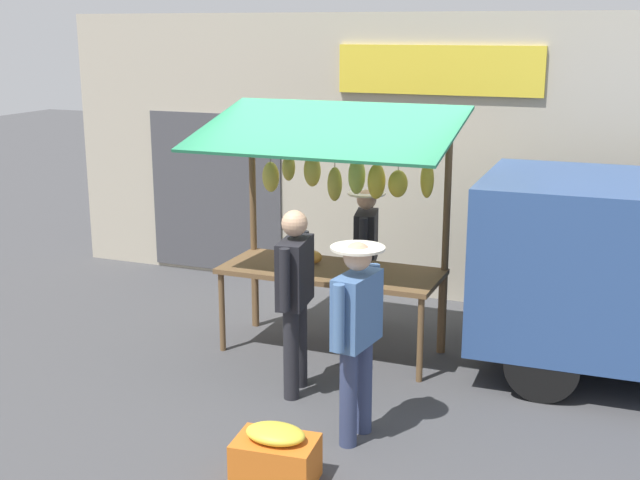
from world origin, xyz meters
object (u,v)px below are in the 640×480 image
Objects in this scene: market_stall at (335,202)px; shopper_in_grey_tee at (357,325)px; shopper_with_ponytail at (295,288)px; vendor_with_sunhat at (366,249)px; produce_crate_near at (276,456)px.

market_stall is 1.53× the size of shopper_in_grey_tee.
shopper_with_ponytail is (-0.05, 1.09, -0.57)m from market_stall.
shopper_with_ponytail reaches higher than shopper_in_grey_tee.
vendor_with_sunhat is at bearing -98.12° from market_stall.
shopper_in_grey_tee is at bearing 4.28° from vendor_with_sunhat.
shopper_with_ponytail is at bearing -71.82° from produce_crate_near.
vendor_with_sunhat is 0.95× the size of shopper_in_grey_tee.
shopper_in_grey_tee reaches higher than produce_crate_near.
produce_crate_near is at bearing 166.60° from shopper_in_grey_tee.
market_stall reaches higher than produce_crate_near.
shopper_in_grey_tee is (-0.80, 0.63, -0.02)m from shopper_with_ponytail.
shopper_in_grey_tee is at bearing 116.26° from market_stall.
vendor_with_sunhat is (-0.10, -0.69, -0.64)m from market_stall.
vendor_with_sunhat is 0.92× the size of shopper_with_ponytail.
shopper_in_grey_tee is 1.18m from produce_crate_near.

